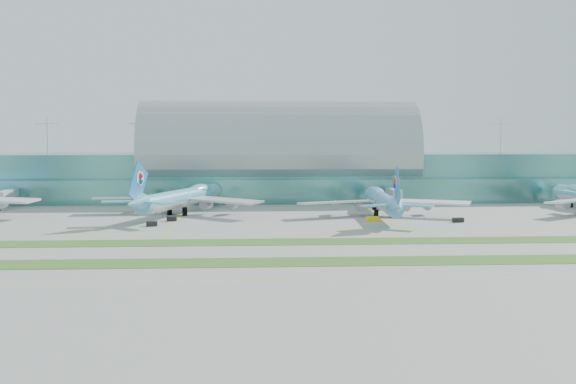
{
  "coord_description": "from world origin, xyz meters",
  "views": [
    {
      "loc": [
        -13.98,
        -188.12,
        29.09
      ],
      "look_at": [
        0.0,
        55.0,
        9.0
      ],
      "focal_mm": 45.0,
      "sensor_mm": 36.0,
      "label": 1
    }
  ],
  "objects": [
    {
      "name": "taxiline_b",
      "position": [
        0.0,
        -14.0,
        0.01
      ],
      "size": [
        420.0,
        0.35,
        0.01
      ],
      "primitive_type": "cube",
      "color": "yellow",
      "rests_on": "ground"
    },
    {
      "name": "airliner_c",
      "position": [
        33.32,
        59.71,
        5.78
      ],
      "size": [
        59.92,
        68.03,
        18.73
      ],
      "rotation": [
        0.0,
        0.0,
        -0.04
      ],
      "color": "#61A7D5",
      "rests_on": "ground"
    },
    {
      "name": "terminal",
      "position": [
        0.01,
        128.79,
        14.23
      ],
      "size": [
        340.0,
        69.1,
        36.0
      ],
      "color": "#3D7A75",
      "rests_on": "ground"
    },
    {
      "name": "gse_e",
      "position": [
        27.33,
        45.26,
        0.77
      ],
      "size": [
        4.32,
        2.87,
        1.55
      ],
      "primitive_type": "cube",
      "rotation": [
        0.0,
        0.0,
        0.25
      ],
      "color": "yellow",
      "rests_on": "ground"
    },
    {
      "name": "gse_c",
      "position": [
        -43.6,
        36.77,
        0.78
      ],
      "size": [
        3.63,
        2.32,
        1.56
      ],
      "primitive_type": "cube",
      "rotation": [
        0.0,
        0.0,
        0.22
      ],
      "color": "black",
      "rests_on": "ground"
    },
    {
      "name": "grass_strip_near",
      "position": [
        0.0,
        -28.0,
        0.04
      ],
      "size": [
        420.0,
        12.0,
        0.08
      ],
      "primitive_type": "cube",
      "color": "#2D591E",
      "rests_on": "ground"
    },
    {
      "name": "gse_d",
      "position": [
        -38.74,
        49.77,
        0.8
      ],
      "size": [
        3.44,
        1.8,
        1.6
      ],
      "primitive_type": "cube",
      "rotation": [
        0.0,
        0.0,
        0.07
      ],
      "color": "black",
      "rests_on": "ground"
    },
    {
      "name": "taxiline_a",
      "position": [
        0.0,
        -48.0,
        0.01
      ],
      "size": [
        420.0,
        0.35,
        0.01
      ],
      "primitive_type": "cube",
      "color": "yellow",
      "rests_on": "ground"
    },
    {
      "name": "taxiline_d",
      "position": [
        0.0,
        40.0,
        0.01
      ],
      "size": [
        420.0,
        0.35,
        0.01
      ],
      "primitive_type": "cube",
      "color": "yellow",
      "rests_on": "ground"
    },
    {
      "name": "airliner_b",
      "position": [
        -37.08,
        70.16,
        6.26
      ],
      "size": [
        61.15,
        71.18,
        20.28
      ],
      "rotation": [
        0.0,
        0.0,
        -0.34
      ],
      "color": "#5EB2CF",
      "rests_on": "ground"
    },
    {
      "name": "ground",
      "position": [
        0.0,
        0.0,
        0.0
      ],
      "size": [
        700.0,
        700.0,
        0.0
      ],
      "primitive_type": "plane",
      "color": "gray",
      "rests_on": "ground"
    },
    {
      "name": "taxiline_c",
      "position": [
        0.0,
        18.0,
        0.01
      ],
      "size": [
        420.0,
        0.35,
        0.01
      ],
      "primitive_type": "cube",
      "color": "yellow",
      "rests_on": "ground"
    },
    {
      "name": "gse_f",
      "position": [
        54.66,
        41.09,
        0.74
      ],
      "size": [
        3.78,
        2.34,
        1.47
      ],
      "primitive_type": "cube",
      "rotation": [
        0.0,
        0.0,
        0.18
      ],
      "color": "black",
      "rests_on": "ground"
    },
    {
      "name": "grass_strip_far",
      "position": [
        0.0,
        2.0,
        0.04
      ],
      "size": [
        420.0,
        12.0,
        0.08
      ],
      "primitive_type": "cube",
      "color": "#2D591E",
      "rests_on": "ground"
    }
  ]
}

